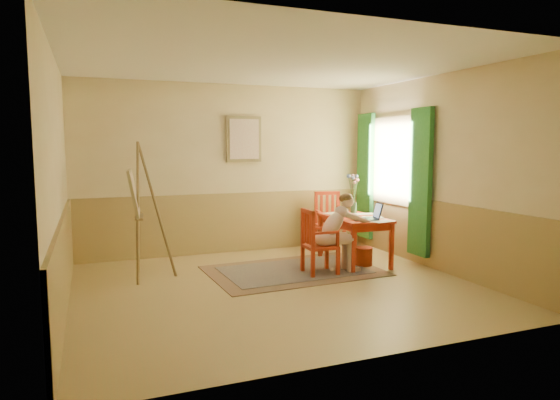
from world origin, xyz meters
name	(u,v)px	position (x,y,z in m)	size (l,w,h in m)	color
room	(277,177)	(0.00, 0.00, 1.40)	(5.04, 4.54, 2.84)	#A3894F
wainscot	(257,237)	(0.00, 0.80, 0.50)	(5.00, 4.50, 1.00)	tan
window	(391,173)	(2.42, 1.10, 1.35)	(0.12, 2.01, 2.20)	white
wall_portrait	(244,139)	(0.25, 2.20, 1.90)	(0.60, 0.05, 0.76)	olive
rug	(294,271)	(0.50, 0.65, 0.01)	(2.47, 1.71, 0.02)	#8C7251
table	(354,222)	(1.55, 0.78, 0.63)	(0.75, 1.22, 0.72)	red
chair_left	(317,242)	(0.74, 0.38, 0.46)	(0.43, 0.42, 0.92)	red
chair_back	(329,221)	(1.62, 1.74, 0.50)	(0.53, 0.55, 1.00)	red
figure	(338,229)	(1.05, 0.36, 0.62)	(0.84, 0.36, 1.13)	beige
laptop	(369,216)	(1.59, 0.42, 0.77)	(0.46, 0.33, 0.25)	#1E2338
papers	(363,216)	(1.67, 0.73, 0.72)	(0.76, 1.26, 0.00)	white
vase	(354,195)	(1.76, 1.17, 1.01)	(0.25, 0.31, 0.63)	#3F724C
wastebasket	(364,257)	(1.60, 0.56, 0.14)	(0.26, 0.26, 0.28)	#9F2E10
easel	(137,198)	(-1.60, 1.05, 1.10)	(0.65, 0.83, 1.85)	brown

